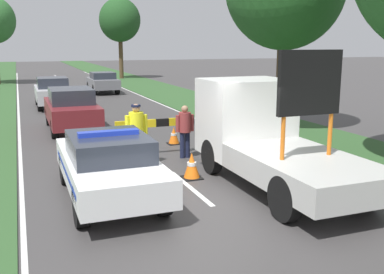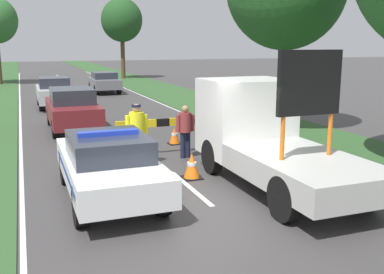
# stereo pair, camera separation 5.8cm
# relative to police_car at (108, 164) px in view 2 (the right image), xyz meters

# --- Properties ---
(ground_plane) EXTENTS (160.00, 160.00, 0.00)m
(ground_plane) POSITION_rel_police_car_xyz_m (1.92, -0.86, -0.77)
(ground_plane) COLOR #3D3A3A
(lane_markings) EXTENTS (7.57, 60.29, 0.01)m
(lane_markings) POSITION_rel_police_car_xyz_m (1.92, 15.19, -0.76)
(lane_markings) COLOR silver
(lane_markings) RESTS_ON ground
(grass_verge_right) EXTENTS (4.14, 120.00, 0.03)m
(grass_verge_right) POSITION_rel_police_car_xyz_m (7.82, 19.14, -0.75)
(grass_verge_right) COLOR #2D5128
(grass_verge_right) RESTS_ON ground
(police_car) EXTENTS (1.83, 4.60, 1.53)m
(police_car) POSITION_rel_police_car_xyz_m (0.00, 0.00, 0.00)
(police_car) COLOR white
(police_car) RESTS_ON ground
(work_truck) EXTENTS (2.16, 5.49, 3.23)m
(work_truck) POSITION_rel_police_car_xyz_m (3.84, -0.09, 0.40)
(work_truck) COLOR white
(work_truck) RESTS_ON ground
(road_barrier) EXTENTS (2.47, 0.08, 1.11)m
(road_barrier) POSITION_rel_police_car_xyz_m (2.07, 3.36, 0.14)
(road_barrier) COLOR black
(road_barrier) RESTS_ON ground
(police_officer) EXTENTS (0.63, 0.40, 1.75)m
(police_officer) POSITION_rel_police_car_xyz_m (1.22, 2.32, 0.27)
(police_officer) COLOR #191E38
(police_officer) RESTS_ON ground
(pedestrian_civilian) EXTENTS (0.56, 0.36, 1.57)m
(pedestrian_civilian) POSITION_rel_police_car_xyz_m (2.78, 2.74, 0.15)
(pedestrian_civilian) COLOR #191E38
(pedestrian_civilian) RESTS_ON ground
(traffic_cone_near_police) EXTENTS (0.42, 0.42, 0.58)m
(traffic_cone_near_police) POSITION_rel_police_car_xyz_m (3.07, 4.62, -0.48)
(traffic_cone_near_police) COLOR black
(traffic_cone_near_police) RESTS_ON ground
(traffic_cone_centre_front) EXTENTS (0.48, 0.48, 0.66)m
(traffic_cone_centre_front) POSITION_rel_police_car_xyz_m (2.22, 0.72, -0.44)
(traffic_cone_centre_front) COLOR black
(traffic_cone_centre_front) RESTS_ON ground
(traffic_cone_near_truck) EXTENTS (0.44, 0.44, 0.61)m
(traffic_cone_near_truck) POSITION_rel_police_car_xyz_m (4.01, 2.99, -0.47)
(traffic_cone_near_truck) COLOR black
(traffic_cone_near_truck) RESTS_ON ground
(queued_car_wagon_maroon) EXTENTS (1.78, 4.57, 1.65)m
(queued_car_wagon_maroon) POSITION_rel_police_car_xyz_m (0.15, 8.43, 0.07)
(queued_car_wagon_maroon) COLOR maroon
(queued_car_wagon_maroon) RESTS_ON ground
(queued_car_sedan_silver) EXTENTS (1.71, 4.07, 1.59)m
(queued_car_sedan_silver) POSITION_rel_police_car_xyz_m (-0.06, 15.36, 0.04)
(queued_car_sedan_silver) COLOR #B2B2B7
(queued_car_sedan_silver) RESTS_ON ground
(queued_car_suv_grey) EXTENTS (1.72, 3.91, 1.41)m
(queued_car_suv_grey) POSITION_rel_police_car_xyz_m (3.67, 21.49, -0.02)
(queued_car_suv_grey) COLOR slate
(queued_car_suv_grey) RESTS_ON ground
(roadside_tree_mid_left) EXTENTS (3.85, 3.85, 7.50)m
(roadside_tree_mid_left) POSITION_rel_police_car_xyz_m (7.58, 33.44, 4.67)
(roadside_tree_mid_left) COLOR #4C3823
(roadside_tree_mid_left) RESTS_ON ground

